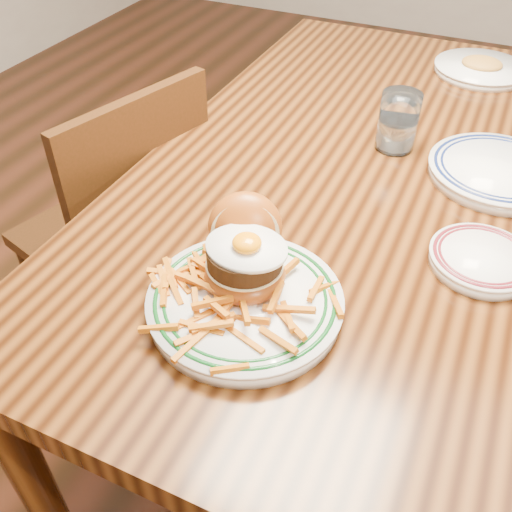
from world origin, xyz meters
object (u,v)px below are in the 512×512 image
at_px(table, 351,195).
at_px(chair_left, 124,230).
at_px(side_plate, 482,259).
at_px(main_plate, 245,284).

height_order(table, chair_left, chair_left).
distance_m(table, side_plate, 0.39).
distance_m(main_plate, side_plate, 0.41).
bearing_deg(table, main_plate, -94.11).
bearing_deg(chair_left, table, 29.01).
bearing_deg(main_plate, chair_left, 121.30).
bearing_deg(chair_left, side_plate, 9.07).
relative_size(main_plate, side_plate, 1.84).
height_order(table, main_plate, main_plate).
relative_size(chair_left, main_plate, 2.70).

